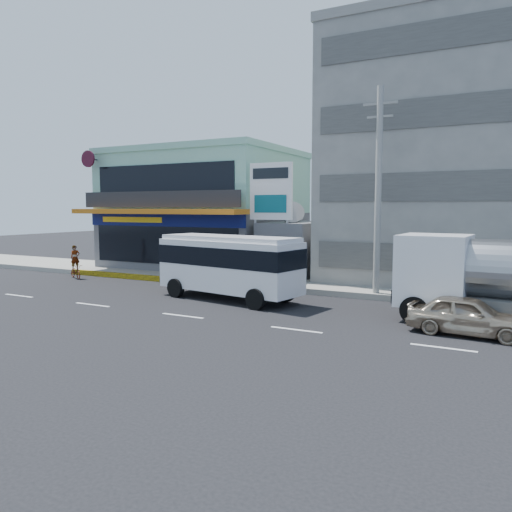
{
  "coord_description": "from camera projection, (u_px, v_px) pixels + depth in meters",
  "views": [
    {
      "loc": [
        11.89,
        -16.26,
        4.39
      ],
      "look_at": [
        1.45,
        3.65,
        2.2
      ],
      "focal_mm": 35.0,
      "sensor_mm": 36.0,
      "label": 1
    }
  ],
  "objects": [
    {
      "name": "utility_pole_near",
      "position": [
        378.0,
        191.0,
        23.5
      ],
      "size": [
        1.6,
        0.3,
        10.0
      ],
      "color": "#999993",
      "rests_on": "ground"
    },
    {
      "name": "satellite_dish",
      "position": [
        292.0,
        221.0,
        29.6
      ],
      "size": [
        1.5,
        1.5,
        0.15
      ],
      "primitive_type": "cylinder",
      "color": "slate",
      "rests_on": "gap_structure"
    },
    {
      "name": "sedan",
      "position": [
        468.0,
        316.0,
        17.15
      ],
      "size": [
        4.14,
        1.94,
        1.37
      ],
      "primitive_type": "imported",
      "rotation": [
        0.0,
        0.0,
        1.49
      ],
      "color": "tan",
      "rests_on": "ground"
    },
    {
      "name": "gap_structure",
      "position": [
        298.0,
        251.0,
        30.66
      ],
      "size": [
        3.0,
        6.0,
        3.5
      ],
      "primitive_type": "cube",
      "color": "#46474B",
      "rests_on": "ground"
    },
    {
      "name": "ground",
      "position": [
        183.0,
        316.0,
        20.25
      ],
      "size": [
        120.0,
        120.0,
        0.0
      ],
      "primitive_type": "plane",
      "color": "black",
      "rests_on": "ground"
    },
    {
      "name": "concrete_building",
      "position": [
        483.0,
        161.0,
        28.17
      ],
      "size": [
        16.0,
        12.0,
        14.0
      ],
      "primitive_type": "cube",
      "color": "gray",
      "rests_on": "ground"
    },
    {
      "name": "minibus",
      "position": [
        229.0,
        262.0,
        23.68
      ],
      "size": [
        7.57,
        3.54,
        3.05
      ],
      "color": "white",
      "rests_on": "ground"
    },
    {
      "name": "tanker_truck",
      "position": [
        508.0,
        279.0,
        18.16
      ],
      "size": [
        8.6,
        3.15,
        3.34
      ],
      "color": "white",
      "rests_on": "ground"
    },
    {
      "name": "shop_building",
      "position": [
        206.0,
        213.0,
        35.85
      ],
      "size": [
        12.4,
        11.7,
        8.0
      ],
      "color": "#46474B",
      "rests_on": "ground"
    },
    {
      "name": "motorcycle_rider",
      "position": [
        76.0,
        268.0,
        30.91
      ],
      "size": [
        1.69,
        1.18,
        2.06
      ],
      "color": "#4C180A",
      "rests_on": "ground"
    },
    {
      "name": "sidewalk",
      "position": [
        367.0,
        288.0,
        26.3
      ],
      "size": [
        70.0,
        5.0,
        0.3
      ],
      "primitive_type": "cube",
      "color": "gray",
      "rests_on": "ground"
    },
    {
      "name": "billboard",
      "position": [
        271.0,
        198.0,
        28.11
      ],
      "size": [
        2.6,
        0.18,
        6.9
      ],
      "color": "gray",
      "rests_on": "ground"
    }
  ]
}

